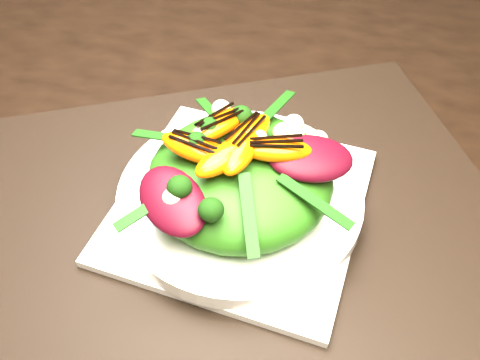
% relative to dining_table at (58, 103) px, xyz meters
% --- Properties ---
extents(floor, '(4.00, 4.00, 0.01)m').
position_rel_dining_table_xyz_m(floor, '(0.00, 0.00, -0.73)').
color(floor, brown).
rests_on(floor, ground).
extents(dining_table, '(1.60, 0.90, 0.75)m').
position_rel_dining_table_xyz_m(dining_table, '(0.00, 0.00, 0.00)').
color(dining_table, black).
rests_on(dining_table, floor).
extents(placemat, '(0.68, 0.61, 0.00)m').
position_rel_dining_table_xyz_m(placemat, '(0.28, -0.16, 0.02)').
color(placemat, black).
rests_on(placemat, dining_table).
extents(plate_base, '(0.28, 0.28, 0.01)m').
position_rel_dining_table_xyz_m(plate_base, '(0.28, -0.16, 0.03)').
color(plate_base, white).
rests_on(plate_base, placemat).
extents(salad_bowl, '(0.27, 0.27, 0.02)m').
position_rel_dining_table_xyz_m(salad_bowl, '(0.28, -0.16, 0.04)').
color(salad_bowl, white).
rests_on(salad_bowl, plate_base).
extents(lettuce_mound, '(0.23, 0.23, 0.06)m').
position_rel_dining_table_xyz_m(lettuce_mound, '(0.28, -0.16, 0.07)').
color(lettuce_mound, '#2D6512').
rests_on(lettuce_mound, salad_bowl).
extents(radicchio_leaf, '(0.09, 0.07, 0.02)m').
position_rel_dining_table_xyz_m(radicchio_leaf, '(0.35, -0.15, 0.10)').
color(radicchio_leaf, '#3E0611').
rests_on(radicchio_leaf, lettuce_mound).
extents(orange_segment, '(0.07, 0.06, 0.02)m').
position_rel_dining_table_xyz_m(orange_segment, '(0.28, -0.15, 0.11)').
color(orange_segment, '#FF5B04').
rests_on(orange_segment, lettuce_mound).
extents(broccoli_floret, '(0.04, 0.04, 0.03)m').
position_rel_dining_table_xyz_m(broccoli_floret, '(0.22, -0.12, 0.11)').
color(broccoli_floret, '#173209').
rests_on(broccoli_floret, lettuce_mound).
extents(macadamia_nut, '(0.02, 0.02, 0.02)m').
position_rel_dining_table_xyz_m(macadamia_nut, '(0.30, -0.18, 0.11)').
color(macadamia_nut, beige).
rests_on(macadamia_nut, lettuce_mound).
extents(balsamic_drizzle, '(0.04, 0.03, 0.00)m').
position_rel_dining_table_xyz_m(balsamic_drizzle, '(0.28, -0.15, 0.12)').
color(balsamic_drizzle, black).
rests_on(balsamic_drizzle, orange_segment).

